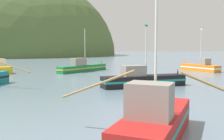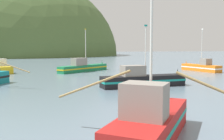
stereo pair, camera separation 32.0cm
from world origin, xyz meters
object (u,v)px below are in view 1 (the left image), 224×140
Objects in this scene: fishing_boat_red at (156,122)px; fishing_boat_orange at (200,67)px; fishing_boat_green at (82,67)px; fishing_boat_black at (142,79)px.

fishing_boat_red is 0.94× the size of fishing_boat_orange.
fishing_boat_green is 21.79m from fishing_boat_orange.
fishing_boat_orange reaches higher than fishing_boat_red.
fishing_boat_red is (-2.08, -35.93, 0.06)m from fishing_boat_green.
fishing_boat_red is at bearing 131.37° from fishing_boat_orange.
fishing_boat_green reaches higher than fishing_boat_red.
fishing_boat_green is 1.02× the size of fishing_boat_black.
fishing_boat_red is 16.94m from fishing_boat_black.
fishing_boat_red is 39.05m from fishing_boat_orange.
fishing_boat_green is 20.31m from fishing_boat_black.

